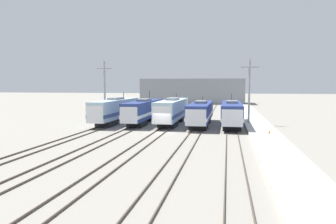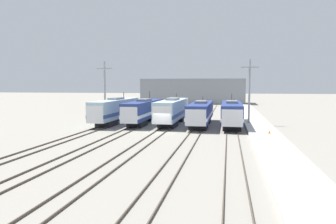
# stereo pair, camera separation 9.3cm
# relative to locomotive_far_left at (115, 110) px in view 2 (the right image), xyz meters

# --- Properties ---
(ground_plane) EXTENTS (400.00, 400.00, 0.00)m
(ground_plane) POSITION_rel_locomotive_far_left_xyz_m (9.62, -8.75, -2.22)
(ground_plane) COLOR gray
(rail_pair_far_left) EXTENTS (1.50, 120.00, 0.15)m
(rail_pair_far_left) POSITION_rel_locomotive_far_left_xyz_m (0.00, -8.75, -2.14)
(rail_pair_far_left) COLOR #4C4238
(rail_pair_far_left) RESTS_ON ground_plane
(rail_pair_center_left) EXTENTS (1.51, 120.00, 0.15)m
(rail_pair_center_left) POSITION_rel_locomotive_far_left_xyz_m (4.81, -8.75, -2.14)
(rail_pair_center_left) COLOR #4C4238
(rail_pair_center_left) RESTS_ON ground_plane
(rail_pair_center) EXTENTS (1.51, 120.00, 0.15)m
(rail_pair_center) POSITION_rel_locomotive_far_left_xyz_m (9.62, -8.75, -2.14)
(rail_pair_center) COLOR #4C4238
(rail_pair_center) RESTS_ON ground_plane
(rail_pair_center_right) EXTENTS (1.51, 120.00, 0.15)m
(rail_pair_center_right) POSITION_rel_locomotive_far_left_xyz_m (14.43, -8.75, -2.14)
(rail_pair_center_right) COLOR #4C4238
(rail_pair_center_right) RESTS_ON ground_plane
(rail_pair_far_right) EXTENTS (1.50, 120.00, 0.15)m
(rail_pair_far_right) POSITION_rel_locomotive_far_left_xyz_m (19.24, -8.75, -2.14)
(rail_pair_far_right) COLOR #4C4238
(rail_pair_far_right) RESTS_ON ground_plane
(locomotive_far_left) EXTENTS (2.75, 18.43, 5.12)m
(locomotive_far_left) POSITION_rel_locomotive_far_left_xyz_m (0.00, 0.00, 0.00)
(locomotive_far_left) COLOR #232326
(locomotive_far_left) RESTS_ON ground_plane
(locomotive_center_left) EXTENTS (2.84, 17.65, 5.33)m
(locomotive_center_left) POSITION_rel_locomotive_far_left_xyz_m (4.81, 0.29, -0.10)
(locomotive_center_left) COLOR black
(locomotive_center_left) RESTS_ON ground_plane
(locomotive_center) EXTENTS (3.04, 18.04, 4.93)m
(locomotive_center) POSITION_rel_locomotive_far_left_xyz_m (9.62, 0.47, -0.00)
(locomotive_center) COLOR #232326
(locomotive_center) RESTS_ON ground_plane
(locomotive_center_right) EXTENTS (3.10, 17.38, 4.47)m
(locomotive_center_right) POSITION_rel_locomotive_far_left_xyz_m (14.43, -0.90, -0.18)
(locomotive_center_right) COLOR black
(locomotive_center_right) RESTS_ON ground_plane
(locomotive_far_right) EXTENTS (3.05, 16.74, 5.01)m
(locomotive_far_right) POSITION_rel_locomotive_far_left_xyz_m (19.24, -1.03, -0.15)
(locomotive_far_right) COLOR black
(locomotive_far_right) RESTS_ON ground_plane
(catenary_tower_left) EXTENTS (2.82, 0.34, 10.54)m
(catenary_tower_left) POSITION_rel_locomotive_far_left_xyz_m (-2.53, 1.76, 3.28)
(catenary_tower_left) COLOR gray
(catenary_tower_left) RESTS_ON ground_plane
(catenary_tower_right) EXTENTS (2.82, 0.34, 10.54)m
(catenary_tower_right) POSITION_rel_locomotive_far_left_xyz_m (22.01, 1.76, 3.28)
(catenary_tower_right) COLOR gray
(catenary_tower_right) RESTS_ON ground_plane
(platform) EXTENTS (4.00, 120.00, 0.34)m
(platform) POSITION_rel_locomotive_far_left_xyz_m (23.32, -8.75, -2.05)
(platform) COLOR beige
(platform) RESTS_ON ground_plane
(traffic_cone) EXTENTS (0.34, 0.34, 0.45)m
(traffic_cone) POSITION_rel_locomotive_far_left_xyz_m (23.84, -10.00, -1.65)
(traffic_cone) COLOR orange
(traffic_cone) RESTS_ON platform
(depot_building) EXTENTS (34.85, 14.92, 8.45)m
(depot_building) POSITION_rel_locomotive_far_left_xyz_m (6.67, 62.29, 2.01)
(depot_building) COLOR gray
(depot_building) RESTS_ON ground_plane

